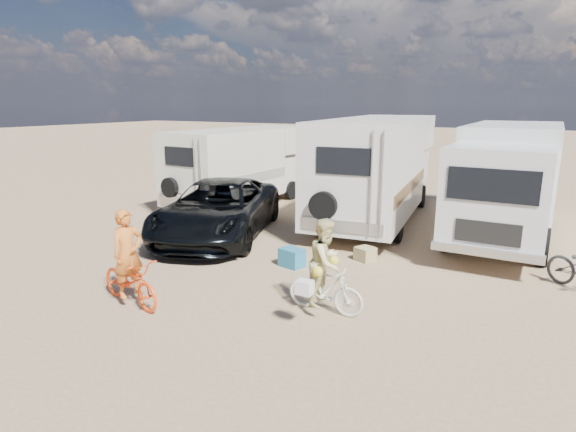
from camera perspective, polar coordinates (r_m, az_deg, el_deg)
The scene contains 11 objects.
ground at distance 9.94m, azimuth -2.32°, elevation -9.42°, with size 140.00×140.00×0.00m, color tan.
rv_main at distance 16.13m, azimuth 10.72°, elevation 5.49°, with size 2.59×8.25×3.37m, color white, non-canonical shape.
rv_left at distance 18.23m, azimuth -5.69°, elevation 5.81°, with size 2.37×6.35×2.89m, color white, non-canonical shape.
box_truck at distance 15.18m, azimuth 24.88°, elevation 3.71°, with size 2.50×7.99×3.23m, color silver, non-canonical shape.
dark_suv at distance 14.08m, azimuth -8.39°, elevation 0.86°, with size 2.72×5.90×1.64m, color black.
bike_man at distance 9.83m, azimuth -18.46°, elevation -7.45°, with size 0.63×1.79×0.94m, color #EB3C0E.
bike_woman at distance 9.02m, azimuth 4.50°, elevation -8.78°, with size 0.43×1.53×0.92m, color beige.
rider_man at distance 9.70m, azimuth -18.63°, elevation -5.28°, with size 0.63×0.41×1.73m, color orange.
rider_woman at distance 8.89m, azimuth 4.55°, elevation -6.61°, with size 0.80×0.62×1.64m, color #D9CD86.
cooler at distance 11.47m, azimuth 0.47°, elevation -5.03°, with size 0.56×0.41×0.45m, color #22698C.
crate at distance 12.08m, azimuth 9.27°, elevation -4.52°, with size 0.42×0.42×0.34m, color #9A8B58.
Camera 1 is at (4.72, -7.85, 3.88)m, focal length 29.55 mm.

